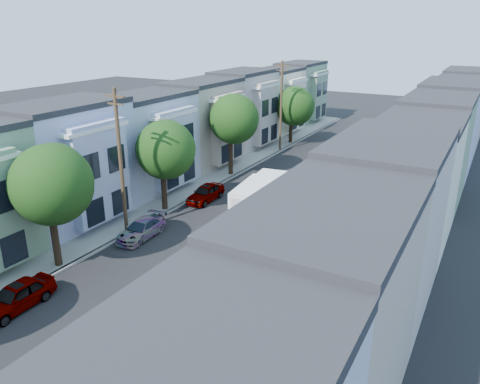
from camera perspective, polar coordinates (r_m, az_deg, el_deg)
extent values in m
plane|color=black|center=(29.11, -6.92, -8.98)|extent=(160.00, 160.00, 0.00)
cube|color=black|center=(41.04, 5.35, -0.10)|extent=(12.00, 70.00, 0.02)
cube|color=gray|center=(43.64, -1.92, 1.30)|extent=(0.30, 70.00, 0.15)
cube|color=gray|center=(39.17, 13.46, -1.48)|extent=(0.30, 70.00, 0.15)
cube|color=gray|center=(44.29, -3.37, 1.56)|extent=(2.60, 70.00, 0.15)
cube|color=gray|center=(38.88, 15.29, -1.81)|extent=(2.60, 70.00, 0.15)
cube|color=gold|center=(41.05, 5.35, -0.11)|extent=(0.12, 70.00, 0.01)
cube|color=white|center=(46.38, -7.34, 2.18)|extent=(5.00, 70.00, 8.50)
cube|color=white|center=(38.31, 20.77, -2.88)|extent=(5.00, 70.00, 8.50)
cylinder|color=black|center=(30.11, -21.60, -5.36)|extent=(0.44, 0.44, 3.71)
sphere|color=#274E19|center=(28.65, -22.09, 0.87)|extent=(4.70, 4.70, 4.70)
cylinder|color=black|center=(37.01, -9.25, 0.25)|extent=(0.44, 0.44, 3.41)
sphere|color=#274E19|center=(35.87, -9.16, 5.13)|extent=(4.53, 4.53, 4.53)
cylinder|color=black|center=(45.12, -1.15, 4.44)|extent=(0.44, 0.44, 3.93)
sphere|color=#274E19|center=(44.15, -0.84, 8.91)|extent=(4.69, 4.69, 4.69)
cylinder|color=black|center=(57.99, 6.20, 7.33)|extent=(0.44, 0.44, 2.97)
sphere|color=#274E19|center=(57.29, 6.60, 10.36)|extent=(4.70, 4.70, 4.70)
cylinder|color=black|center=(51.66, 18.51, 4.70)|extent=(0.44, 0.44, 2.70)
sphere|color=#274E19|center=(51.07, 19.14, 7.27)|extent=(3.10, 3.10, 3.10)
cylinder|color=#42301E|center=(32.41, -14.31, 3.17)|extent=(0.26, 0.26, 10.00)
cube|color=#42301E|center=(31.45, -15.02, 11.22)|extent=(1.60, 0.12, 0.12)
cylinder|color=#42301E|center=(53.78, 5.02, 10.20)|extent=(0.26, 0.26, 10.00)
cube|color=#42301E|center=(53.21, 5.18, 15.09)|extent=(1.60, 0.12, 0.12)
cube|color=white|center=(33.02, 2.11, -1.27)|extent=(2.66, 4.77, 2.61)
cube|color=white|center=(36.01, 4.64, 0.33)|extent=(2.66, 2.22, 2.40)
cube|color=black|center=(34.39, 2.84, -2.98)|extent=(2.45, 6.85, 0.27)
cube|color=#2D0A51|center=(31.12, -0.52, -2.00)|extent=(1.00, 0.04, 0.49)
cube|color=#198C1E|center=(30.72, 0.92, -2.30)|extent=(0.78, 0.04, 0.49)
cylinder|color=black|center=(33.08, -0.81, -4.16)|extent=(0.31, 1.00, 1.00)
cylinder|color=black|center=(32.06, 2.92, -5.00)|extent=(0.31, 1.00, 1.00)
cylinder|color=black|center=(36.72, 2.66, -1.67)|extent=(0.31, 1.00, 1.00)
cylinder|color=black|center=(35.80, 6.09, -2.35)|extent=(0.31, 1.00, 1.00)
imported|color=black|center=(44.36, 10.72, 2.12)|extent=(1.99, 4.39, 1.41)
imported|color=black|center=(27.27, -25.60, -11.42)|extent=(1.78, 4.40, 1.41)
imported|color=#93959E|center=(32.99, -11.92, -4.47)|extent=(2.02, 4.22, 1.23)
imported|color=#450F09|center=(38.90, -4.22, -0.13)|extent=(1.70, 4.31, 1.39)
imported|color=#545454|center=(20.63, -9.98, -20.60)|extent=(2.71, 5.13, 1.37)
imported|color=silver|center=(25.60, 0.52, -11.54)|extent=(1.66, 3.97, 1.27)
imported|color=black|center=(41.92, 13.14, 0.80)|extent=(1.65, 4.03, 1.29)
imported|color=black|center=(50.83, 16.24, 3.88)|extent=(1.78, 4.12, 1.31)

